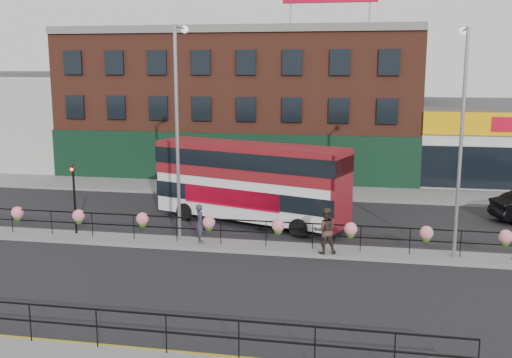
% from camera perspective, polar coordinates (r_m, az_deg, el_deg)
% --- Properties ---
extents(ground, '(120.00, 120.00, 0.00)m').
position_cam_1_polar(ground, '(26.14, -1.22, -6.60)').
color(ground, black).
rests_on(ground, ground).
extents(north_pavement, '(60.00, 4.00, 0.15)m').
position_cam_1_polar(north_pavement, '(37.58, 2.53, -1.11)').
color(north_pavement, slate).
rests_on(north_pavement, ground).
extents(median, '(60.00, 1.60, 0.15)m').
position_cam_1_polar(median, '(26.12, -1.22, -6.45)').
color(median, slate).
rests_on(median, ground).
extents(yellow_line_inner, '(60.00, 0.10, 0.01)m').
position_cam_1_polar(yellow_line_inner, '(17.43, -8.04, -15.92)').
color(yellow_line_inner, gold).
rests_on(yellow_line_inner, ground).
extents(yellow_line_outer, '(60.00, 0.10, 0.01)m').
position_cam_1_polar(yellow_line_outer, '(17.28, -8.24, -16.18)').
color(yellow_line_outer, gold).
rests_on(yellow_line_outer, ground).
extents(brick_building, '(25.00, 12.21, 10.30)m').
position_cam_1_polar(brick_building, '(45.38, -1.02, 7.38)').
color(brick_building, brown).
rests_on(brick_building, ground).
extents(warehouse_west, '(15.50, 12.00, 7.30)m').
position_cam_1_polar(warehouse_west, '(53.42, -22.90, 5.46)').
color(warehouse_west, '#A8A7A2').
rests_on(warehouse_west, ground).
extents(median_railing, '(30.04, 0.56, 1.23)m').
position_cam_1_polar(median_railing, '(25.85, -1.23, -4.39)').
color(median_railing, black).
rests_on(median_railing, median).
extents(south_railing, '(20.04, 0.05, 1.12)m').
position_cam_1_polar(south_railing, '(17.40, -14.97, -12.77)').
color(south_railing, black).
rests_on(south_railing, south_pavement).
extents(double_decker_bus, '(10.15, 5.38, 4.01)m').
position_cam_1_polar(double_decker_bus, '(29.61, -0.49, 0.38)').
color(double_decker_bus, silver).
rests_on(double_decker_bus, ground).
extents(pedestrian_a, '(0.92, 0.86, 1.71)m').
position_cam_1_polar(pedestrian_a, '(26.37, -5.33, -4.23)').
color(pedestrian_a, '#2E2E3B').
rests_on(pedestrian_a, median).
extents(pedestrian_b, '(1.28, 1.16, 1.94)m').
position_cam_1_polar(pedestrian_b, '(24.88, 6.60, -4.90)').
color(pedestrian_b, '#3B2923').
rests_on(pedestrian_b, median).
extents(lamp_column_west, '(0.34, 1.65, 9.38)m').
position_cam_1_polar(lamp_column_west, '(26.21, -7.39, 6.09)').
color(lamp_column_west, gray).
rests_on(lamp_column_west, median).
extents(lamp_column_east, '(0.33, 1.61, 9.15)m').
position_cam_1_polar(lamp_column_east, '(24.93, 18.97, 5.05)').
color(lamp_column_east, gray).
rests_on(lamp_column_east, median).
extents(traffic_light_median, '(0.15, 0.28, 3.65)m').
position_cam_1_polar(traffic_light_median, '(28.58, -16.98, -0.47)').
color(traffic_light_median, black).
rests_on(traffic_light_median, median).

